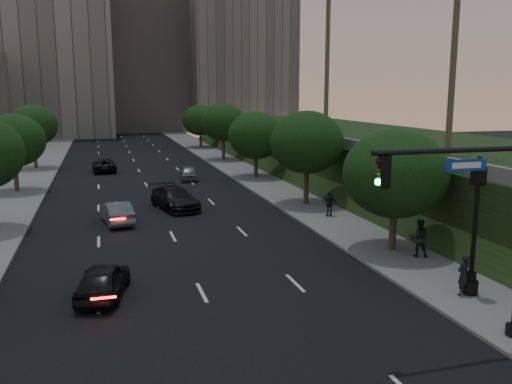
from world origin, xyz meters
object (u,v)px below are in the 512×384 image
object	(u,v)px
pedestrian_a	(463,275)
pedestrian_b	(419,238)
pedestrian_c	(330,204)
sedan_far_left	(104,165)
sedan_near_right	(175,198)
street_lamp	(474,233)
sedan_near_left	(103,280)
traffic_signal_mast	(494,233)
sedan_mid_left	(117,212)
sedan_far_right	(189,173)

from	to	relation	value
pedestrian_a	pedestrian_b	bearing A→B (deg)	-118.29
pedestrian_c	sedan_far_left	bearing A→B (deg)	-63.50
sedan_near_right	pedestrian_b	world-z (taller)	pedestrian_b
street_lamp	sedan_near_left	xyz separation A→B (m)	(-13.89, 4.04, -1.94)
sedan_near_right	sedan_far_left	bearing A→B (deg)	89.32
traffic_signal_mast	sedan_near_right	distance (m)	24.40
sedan_mid_left	sedan_far_left	size ratio (longest dim) A/B	0.88
sedan_far_left	sedan_far_right	size ratio (longest dim) A/B	1.25
pedestrian_b	pedestrian_c	world-z (taller)	pedestrian_b
traffic_signal_mast	sedan_near_left	bearing A→B (deg)	147.14
sedan_near_left	pedestrian_b	world-z (taller)	pedestrian_b
sedan_far_left	pedestrian_a	world-z (taller)	pedestrian_a
sedan_far_left	sedan_far_right	bearing A→B (deg)	132.32
sedan_near_right	traffic_signal_mast	bearing A→B (deg)	-87.04
pedestrian_c	pedestrian_a	bearing A→B (deg)	85.86
traffic_signal_mast	sedan_mid_left	xyz separation A→B (m)	(-10.87, 20.03, -2.98)
street_lamp	pedestrian_a	world-z (taller)	street_lamp
sedan_mid_left	pedestrian_b	world-z (taller)	pedestrian_b
sedan_mid_left	pedestrian_c	size ratio (longest dim) A/B	2.65
traffic_signal_mast	sedan_near_right	size ratio (longest dim) A/B	1.32
street_lamp	pedestrian_c	bearing A→B (deg)	89.23
pedestrian_c	sedan_near_left	bearing A→B (deg)	33.76
sedan_mid_left	pedestrian_a	bearing A→B (deg)	118.72
traffic_signal_mast	pedestrian_a	bearing A→B (deg)	63.81
street_lamp	traffic_signal_mast	bearing A→B (deg)	-120.63
pedestrian_a	pedestrian_c	size ratio (longest dim) A/B	1.04
pedestrian_b	traffic_signal_mast	bearing A→B (deg)	95.67
traffic_signal_mast	sedan_far_left	xyz separation A→B (m)	(-11.40, 43.06, -3.00)
traffic_signal_mast	sedan_near_right	bearing A→B (deg)	106.49
sedan_near_right	sedan_mid_left	bearing A→B (deg)	-154.90
sedan_far_left	pedestrian_c	bearing A→B (deg)	115.94
pedestrian_b	sedan_near_left	bearing A→B (deg)	28.02
traffic_signal_mast	sedan_near_left	distance (m)	14.34
street_lamp	pedestrian_a	size ratio (longest dim) A/B	3.37
sedan_near_left	pedestrian_b	bearing A→B (deg)	-164.01
sedan_near_left	sedan_far_left	size ratio (longest dim) A/B	0.84
sedan_mid_left	sedan_far_left	bearing A→B (deg)	-97.41
traffic_signal_mast	pedestrian_a	xyz separation A→B (m)	(1.75, 3.55, -2.69)
traffic_signal_mast	pedestrian_b	xyz separation A→B (m)	(2.91, 8.48, -2.60)
sedan_near_left	sedan_mid_left	size ratio (longest dim) A/B	0.96
street_lamp	sedan_near_right	bearing A→B (deg)	114.57
sedan_far_left	pedestrian_a	bearing A→B (deg)	105.95
pedestrian_a	pedestrian_b	world-z (taller)	pedestrian_b
pedestrian_a	pedestrian_c	distance (m)	14.17
sedan_far_right	sedan_far_left	bearing A→B (deg)	141.64
sedan_far_left	sedan_near_left	bearing A→B (deg)	86.93
sedan_far_left	pedestrian_b	world-z (taller)	pedestrian_b
traffic_signal_mast	pedestrian_a	world-z (taller)	traffic_signal_mast
sedan_near_right	pedestrian_a	world-z (taller)	pedestrian_a
pedestrian_a	sedan_far_right	bearing A→B (deg)	-94.90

